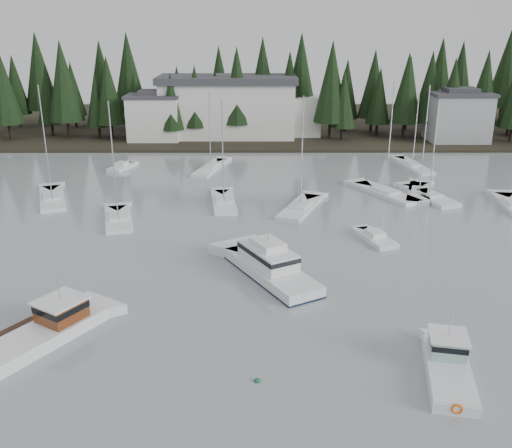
{
  "coord_description": "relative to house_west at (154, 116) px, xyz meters",
  "views": [
    {
      "loc": [
        -0.05,
        -23.39,
        21.09
      ],
      "look_at": [
        0.06,
        28.09,
        2.5
      ],
      "focal_mm": 40.0,
      "sensor_mm": 36.0,
      "label": 1
    }
  ],
  "objects": [
    {
      "name": "sailboat_13",
      "position": [
        38.83,
        -33.15,
        -4.58
      ],
      "size": [
        5.48,
        9.63,
        14.21
      ],
      "rotation": [
        0.0,
        0.0,
        1.26
      ],
      "color": "white",
      "rests_on": "ground"
    },
    {
      "name": "sailboat_12",
      "position": [
        39.76,
        -34.27,
        -4.59
      ],
      "size": [
        5.43,
        9.96,
        12.73
      ],
      "rotation": [
        0.0,
        0.0,
        1.86
      ],
      "color": "white",
      "rests_on": "ground"
    },
    {
      "name": "mooring_buoy_dark",
      "position": [
        28.98,
        -71.6,
        -4.65
      ],
      "size": [
        0.39,
        0.39,
        0.39
      ],
      "primitive_type": "sphere",
      "color": "black",
      "rests_on": "ground"
    },
    {
      "name": "cabin_cruiser_center",
      "position": [
        19.28,
        -57.27,
        -3.92
      ],
      "size": [
        8.61,
        11.62,
        4.87
      ],
      "rotation": [
        0.0,
        0.0,
        2.08
      ],
      "color": "white",
      "rests_on": "ground"
    },
    {
      "name": "house_west",
      "position": [
        0.0,
        0.0,
        0.0
      ],
      "size": [
        9.54,
        7.42,
        8.75
      ],
      "color": "silver",
      "rests_on": "ground"
    },
    {
      "name": "conifer_treeline",
      "position": [
        18.0,
        7.0,
        -4.65
      ],
      "size": [
        200.0,
        22.0,
        20.0
      ],
      "primitive_type": null,
      "color": "black",
      "rests_on": "ground"
    },
    {
      "name": "sailboat_4",
      "position": [
        11.43,
        -20.13,
        -4.6
      ],
      "size": [
        5.07,
        10.74,
        11.7
      ],
      "rotation": [
        0.0,
        0.0,
        1.31
      ],
      "color": "white",
      "rests_on": "ground"
    },
    {
      "name": "sailboat_0",
      "position": [
        14.19,
        -36.85,
        -4.58
      ],
      "size": [
        3.65,
        9.25,
        13.02
      ],
      "rotation": [
        0.0,
        0.0,
        1.68
      ],
      "color": "white",
      "rests_on": "ground"
    },
    {
      "name": "sailboat_6",
      "position": [
        -7.01,
        -35.29,
        -4.58
      ],
      "size": [
        6.28,
        10.8,
        14.46
      ],
      "rotation": [
        0.0,
        0.0,
        1.92
      ],
      "color": "white",
      "rests_on": "ground"
    },
    {
      "name": "mooring_buoy_green",
      "position": [
        18.09,
        -72.63,
        -4.65
      ],
      "size": [
        0.42,
        0.42,
        0.42
      ],
      "primitive_type": "sphere",
      "color": "#145933",
      "rests_on": "ground"
    },
    {
      "name": "harbor_inn",
      "position": [
        15.04,
        3.34,
        1.12
      ],
      "size": [
        29.5,
        11.5,
        10.9
      ],
      "color": "silver",
      "rests_on": "ground"
    },
    {
      "name": "sailboat_9",
      "position": [
        23.32,
        -38.96,
        -4.58
      ],
      "size": [
        6.27,
        10.08,
        13.68
      ],
      "rotation": [
        0.0,
        0.0,
        1.18
      ],
      "color": "white",
      "rests_on": "ground"
    },
    {
      "name": "lobster_boat_brown",
      "position": [
        3.33,
        -67.58,
        -4.12
      ],
      "size": [
        7.8,
        9.74,
        4.71
      ],
      "rotation": [
        0.0,
        0.0,
        1.0
      ],
      "color": "white",
      "rests_on": "ground"
    },
    {
      "name": "sailboat_5",
      "position": [
        2.87,
        -43.02,
        -4.58
      ],
      "size": [
        4.85,
        8.89,
        13.63
      ],
      "rotation": [
        0.0,
        0.0,
        1.82
      ],
      "color": "white",
      "rests_on": "ground"
    },
    {
      "name": "house_east_a",
      "position": [
        54.0,
        -1.0,
        0.25
      ],
      "size": [
        10.6,
        8.48,
        9.25
      ],
      "color": "#999EA0",
      "rests_on": "ground"
    },
    {
      "name": "sailboat_2",
      "position": [
        34.57,
        -33.09,
        -4.58
      ],
      "size": [
        7.52,
        10.49,
        14.61
      ],
      "rotation": [
        0.0,
        0.0,
        2.08
      ],
      "color": "white",
      "rests_on": "ground"
    },
    {
      "name": "runabout_1",
      "position": [
        30.08,
        -48.87,
        -4.52
      ],
      "size": [
        3.91,
        6.01,
        1.42
      ],
      "rotation": [
        0.0,
        0.0,
        1.9
      ],
      "color": "white",
      "rests_on": "ground"
    },
    {
      "name": "sailboat_8",
      "position": [
        41.68,
        -18.85,
        -4.6
      ],
      "size": [
        4.13,
        10.88,
        11.5
      ],
      "rotation": [
        0.0,
        0.0,
        1.73
      ],
      "color": "white",
      "rests_on": "ground"
    },
    {
      "name": "far_shore_land",
      "position": [
        18.0,
        18.0,
        -4.65
      ],
      "size": [
        240.0,
        54.0,
        1.0
      ],
      "primitive_type": "cube",
      "color": "black",
      "rests_on": "ground"
    },
    {
      "name": "runabout_3",
      "position": [
        -1.86,
        -19.6,
        -4.52
      ],
      "size": [
        3.77,
        5.63,
        1.42
      ],
      "rotation": [
        0.0,
        0.0,
        1.24
      ],
      "color": "white",
      "rests_on": "ground"
    },
    {
      "name": "lobster_boat_teal",
      "position": [
        30.07,
        -71.9,
        -4.15
      ],
      "size": [
        4.05,
        7.91,
        4.2
      ],
      "rotation": [
        0.0,
        0.0,
        1.38
      ],
      "color": "white",
      "rests_on": "ground"
    }
  ]
}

